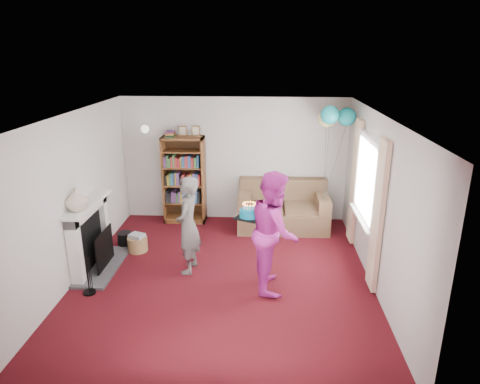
# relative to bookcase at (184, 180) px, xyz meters

# --- Properties ---
(ground) EXTENTS (5.00, 5.00, 0.00)m
(ground) POSITION_rel_bookcase_xyz_m (1.00, -2.30, -0.86)
(ground) COLOR #36080C
(ground) RESTS_ON ground
(wall_back) EXTENTS (4.50, 0.02, 2.50)m
(wall_back) POSITION_rel_bookcase_xyz_m (1.00, 0.21, 0.39)
(wall_back) COLOR silver
(wall_back) RESTS_ON ground
(wall_left) EXTENTS (0.02, 5.00, 2.50)m
(wall_left) POSITION_rel_bookcase_xyz_m (-1.26, -2.30, 0.39)
(wall_left) COLOR silver
(wall_left) RESTS_ON ground
(wall_right) EXTENTS (0.02, 5.00, 2.50)m
(wall_right) POSITION_rel_bookcase_xyz_m (3.26, -2.30, 0.39)
(wall_right) COLOR silver
(wall_right) RESTS_ON ground
(ceiling) EXTENTS (4.50, 5.00, 0.01)m
(ceiling) POSITION_rel_bookcase_xyz_m (1.00, -2.30, 1.64)
(ceiling) COLOR white
(ceiling) RESTS_ON wall_back
(fireplace) EXTENTS (0.55, 1.80, 1.12)m
(fireplace) POSITION_rel_bookcase_xyz_m (-1.09, -2.11, -0.35)
(fireplace) COLOR #3F3F42
(fireplace) RESTS_ON ground
(window_bay) EXTENTS (0.14, 2.02, 2.20)m
(window_bay) POSITION_rel_bookcase_xyz_m (3.20, -1.70, 0.34)
(window_bay) COLOR white
(window_bay) RESTS_ON ground
(wall_sconce) EXTENTS (0.16, 0.23, 0.16)m
(wall_sconce) POSITION_rel_bookcase_xyz_m (-0.75, 0.06, 1.02)
(wall_sconce) COLOR gold
(wall_sconce) RESTS_ON ground
(bookcase) EXTENTS (0.83, 0.42, 1.96)m
(bookcase) POSITION_rel_bookcase_xyz_m (0.00, 0.00, 0.00)
(bookcase) COLOR #472B14
(bookcase) RESTS_ON ground
(sofa) EXTENTS (1.75, 0.93, 0.93)m
(sofa) POSITION_rel_bookcase_xyz_m (1.99, -0.23, -0.52)
(sofa) COLOR brown
(sofa) RESTS_ON ground
(wicker_basket) EXTENTS (0.34, 0.34, 0.32)m
(wicker_basket) POSITION_rel_bookcase_xyz_m (-0.59, -1.47, -0.72)
(wicker_basket) COLOR #926744
(wicker_basket) RESTS_ON ground
(person_striped) EXTENTS (0.42, 0.60, 1.56)m
(person_striped) POSITION_rel_bookcase_xyz_m (0.44, -2.11, -0.09)
(person_striped) COLOR black
(person_striped) RESTS_ON ground
(person_magenta) EXTENTS (0.71, 0.90, 1.77)m
(person_magenta) POSITION_rel_bookcase_xyz_m (1.76, -2.50, 0.02)
(person_magenta) COLOR #B92590
(person_magenta) RESTS_ON ground
(birthday_cake) EXTENTS (0.35, 0.35, 0.22)m
(birthday_cake) POSITION_rel_bookcase_xyz_m (1.40, -2.35, 0.23)
(birthday_cake) COLOR black
(birthday_cake) RESTS_ON ground
(balloons) EXTENTS (0.66, 0.71, 1.77)m
(balloons) POSITION_rel_bookcase_xyz_m (2.84, -0.39, 1.36)
(balloons) COLOR #3F3F3F
(balloons) RESTS_ON ground
(mantel_vase) EXTENTS (0.36, 0.36, 0.34)m
(mantel_vase) POSITION_rel_bookcase_xyz_m (-1.12, -2.45, 0.43)
(mantel_vase) COLOR beige
(mantel_vase) RESTS_ON fireplace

